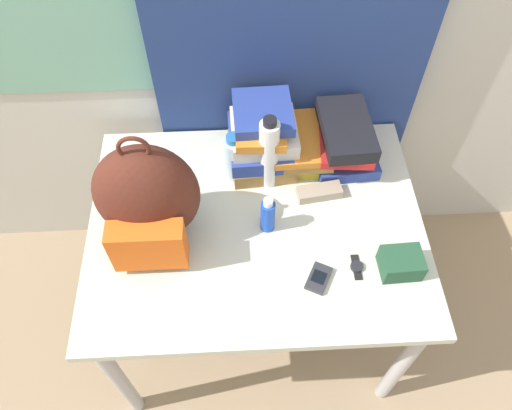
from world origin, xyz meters
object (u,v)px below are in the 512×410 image
Objects in this scene: sports_bottle at (269,153)px; wristwatch at (357,267)px; book_stack_right at (344,140)px; book_stack_left at (262,137)px; book_stack_center at (299,146)px; cell_phone at (319,278)px; sunglasses_case at (319,192)px; camera_pouch at (401,263)px; water_bottle at (234,157)px; sunscreen_bottle at (268,215)px; backpack at (147,199)px.

sports_bottle is 0.46m from wristwatch.
book_stack_left is at bearing 179.91° from book_stack_right.
sports_bottle reaches higher than book_stack_center.
sports_bottle is 2.68× the size of cell_phone.
book_stack_left is 0.29m from book_stack_right.
camera_pouch reaches higher than sunglasses_case.
wristwatch is at bearing -54.82° from sports_bottle.
water_bottle is at bearing 119.74° from cell_phone.
camera_pouch is at bearing -44.11° from sports_bottle.
cell_phone is (0.24, -0.42, -0.08)m from water_bottle.
wristwatch is (0.12, 0.03, -0.00)m from cell_phone.
water_bottle is at bearing -170.38° from book_stack_right.
cell_phone is (-0.14, -0.49, -0.08)m from book_stack_right.
water_bottle reaches higher than sunscreen_bottle.
backpack is at bearing -138.87° from water_bottle.
camera_pouch is (0.26, -0.47, -0.02)m from book_stack_center.
sports_bottle is at bearing -139.01° from book_stack_center.
water_bottle reaches higher than book_stack_center.
sunglasses_case is 0.29m from wristwatch.
backpack is 1.50× the size of book_stack_right.
water_bottle is 1.30× the size of sunscreen_bottle.
water_bottle reaches higher than wristwatch.
sunglasses_case is (0.05, -0.18, -0.04)m from book_stack_center.
sunglasses_case is at bearing 32.82° from sunscreen_bottle.
wristwatch is at bearing -31.63° from sunscreen_bottle.
sports_bottle is at bearing -16.25° from water_bottle.
cell_phone is at bearing -73.44° from book_stack_left.
sports_bottle reaches higher than camera_pouch.
book_stack_center is at bearing 40.99° from sports_bottle.
book_stack_center is 2.10× the size of camera_pouch.
sunscreen_bottle is at bearing 148.37° from wristwatch.
book_stack_left reaches higher than wristwatch.
wristwatch is (-0.13, 0.01, -0.03)m from camera_pouch.
wristwatch is (-0.02, -0.45, -0.08)m from book_stack_right.
book_stack_right is at bearing -0.95° from book_stack_center.
backpack is 0.57m from cell_phone.
book_stack_left is 0.12m from water_bottle.
backpack reaches higher than sunscreen_bottle.
backpack reaches higher than sports_bottle.
book_stack_center is 0.16m from book_stack_right.
sunglasses_case is at bearing 125.66° from camera_pouch.
backpack is 3.44× the size of camera_pouch.
sports_bottle is 2.01× the size of sunscreen_bottle.
camera_pouch is (0.38, -0.37, -0.11)m from sports_bottle.
book_stack_center is at bearing 65.99° from sunscreen_bottle.
sports_bottle reaches higher than book_stack_right.
cell_phone is at bearing -106.21° from book_stack_right.
book_stack_center is 2.38× the size of cell_phone.
cell_phone is at bearing -71.82° from sports_bottle.
sports_bottle is 3.39× the size of wristwatch.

